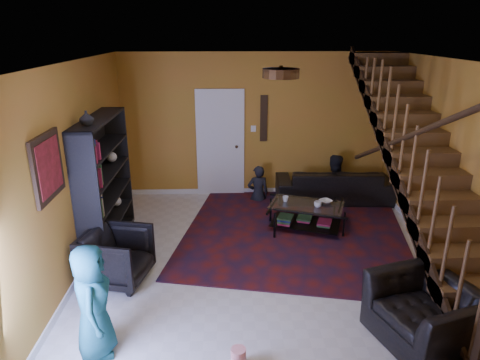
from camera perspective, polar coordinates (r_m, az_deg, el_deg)
The scene contains 21 objects.
floor at distance 6.36m, azimuth 3.76°, elevation -10.65°, with size 5.50×5.50×0.00m, color beige.
room at distance 7.52m, azimuth -7.43°, elevation -5.35°, with size 5.50×5.50×5.50m.
staircase at distance 6.37m, azimuth 23.43°, elevation 1.52°, with size 0.95×5.02×3.18m.
bookshelf at distance 6.71m, azimuth -17.48°, elevation -0.81°, with size 0.35×1.80×2.00m.
door at distance 8.47m, azimuth -2.63°, elevation 4.67°, with size 0.82×0.05×2.05m, color silver.
framed_picture at distance 5.18m, azimuth -24.26°, elevation 1.61°, with size 0.04×0.74×0.74m, color maroon.
wall_hanging at distance 8.39m, azimuth 3.19°, elevation 8.19°, with size 0.14×0.03×0.90m, color black.
ceiling_fixture at distance 4.73m, azimuth 5.49°, elevation 13.98°, with size 0.40×0.40×0.10m, color #3F2814.
rug at distance 7.41m, azimuth 7.32°, elevation -6.07°, with size 3.54×4.04×0.02m, color #4F110E.
sofa at distance 8.54m, azimuth 12.35°, elevation -0.60°, with size 2.20×0.86×0.64m, color black.
armchair_left at distance 5.93m, azimuth -16.11°, elevation -9.77°, with size 0.78×0.80×0.73m, color black.
armchair_right at distance 5.14m, azimuth 23.49°, elevation -15.96°, with size 1.04×0.91×0.68m, color black.
person_adult_a at distance 8.42m, azimuth 2.41°, elevation -1.86°, with size 0.42×0.28×1.16m, color black.
person_adult_b at distance 8.62m, azimuth 12.22°, elevation -1.05°, with size 0.66×0.52×1.36m, color black.
person_child at distance 4.67m, azimuth -19.07°, elevation -15.09°, with size 0.60×0.39×1.23m, color #17545A.
coffee_table at distance 7.23m, azimuth 8.80°, elevation -4.66°, with size 1.34×1.05×0.45m.
cup_a at distance 7.07m, azimuth 10.34°, elevation -3.21°, with size 0.12×0.12×0.10m, color #999999.
cup_b at distance 7.22m, azimuth 6.09°, elevation -2.53°, with size 0.10×0.10×0.09m, color #999999.
bowl at distance 7.28m, azimuth 11.35°, elevation -2.81°, with size 0.20×0.20×0.05m, color #999999.
vase at distance 5.95m, azimuth -19.79°, elevation 7.78°, with size 0.18×0.18×0.19m, color #999999.
popcorn_bucket at distance 4.61m, azimuth -0.22°, elevation -22.44°, with size 0.15×0.15×0.18m, color red.
Camera 1 is at (-0.61, -5.47, 3.18)m, focal length 32.00 mm.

